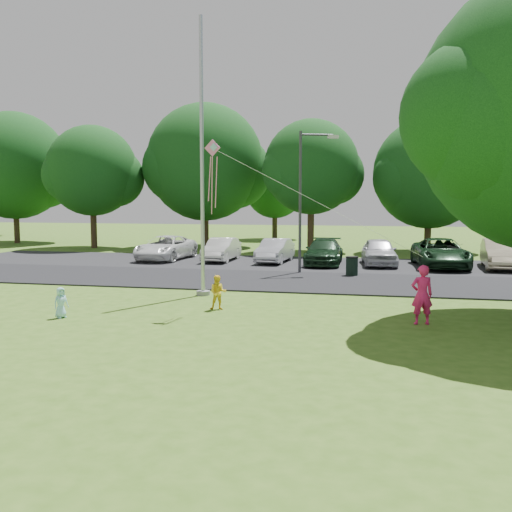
% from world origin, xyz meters
% --- Properties ---
extents(ground, '(120.00, 120.00, 0.00)m').
position_xyz_m(ground, '(0.00, 0.00, 0.00)').
color(ground, '#385E18').
rests_on(ground, ground).
extents(park_road, '(60.00, 6.00, 0.06)m').
position_xyz_m(park_road, '(0.00, 9.00, 0.03)').
color(park_road, black).
rests_on(park_road, ground).
extents(parking_strip, '(42.00, 7.00, 0.06)m').
position_xyz_m(parking_strip, '(0.00, 15.50, 0.03)').
color(parking_strip, black).
rests_on(parking_strip, ground).
extents(flagpole, '(0.50, 0.50, 10.00)m').
position_xyz_m(flagpole, '(-3.50, 5.00, 4.17)').
color(flagpole, '#B7BABF').
rests_on(flagpole, ground).
extents(street_lamp, '(1.80, 0.84, 6.68)m').
position_xyz_m(street_lamp, '(-0.57, 11.84, 4.01)').
color(street_lamp, '#3F3F44').
rests_on(street_lamp, ground).
extents(trash_can, '(0.58, 0.58, 0.92)m').
position_xyz_m(trash_can, '(1.66, 11.22, 0.46)').
color(trash_can, black).
rests_on(trash_can, ground).
extents(tree_row, '(64.35, 11.94, 10.88)m').
position_xyz_m(tree_row, '(1.59, 24.23, 5.71)').
color(tree_row, '#332316').
rests_on(tree_row, ground).
extents(horizon_trees, '(77.46, 7.20, 7.02)m').
position_xyz_m(horizon_trees, '(4.06, 33.88, 4.30)').
color(horizon_trees, '#332316').
rests_on(horizon_trees, ground).
extents(parked_cars, '(20.13, 5.76, 1.47)m').
position_xyz_m(parked_cars, '(0.43, 15.50, 0.75)').
color(parked_cars, silver).
rests_on(parked_cars, ground).
extents(woman, '(0.69, 0.53, 1.70)m').
position_xyz_m(woman, '(4.03, 1.59, 0.85)').
color(woman, '#E91F67').
rests_on(woman, ground).
extents(child_yellow, '(0.61, 0.52, 1.12)m').
position_xyz_m(child_yellow, '(-2.20, 2.44, 0.56)').
color(child_yellow, yellow).
rests_on(child_yellow, ground).
extents(child_blue, '(0.48, 0.54, 0.92)m').
position_xyz_m(child_blue, '(-6.46, 0.25, 0.46)').
color(child_blue, '#A1E5F6').
rests_on(child_blue, ground).
extents(kite, '(6.53, 0.72, 3.44)m').
position_xyz_m(kite, '(-2.03, 2.05, 4.55)').
color(kite, pink).
rests_on(kite, ground).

